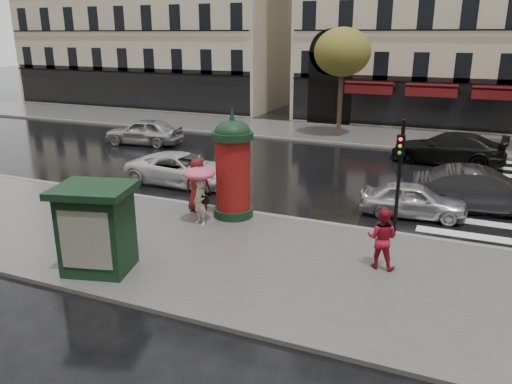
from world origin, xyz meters
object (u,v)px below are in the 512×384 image
at_px(car_silver, 413,200).
at_px(car_darkgrey, 481,190).
at_px(woman_umbrella, 200,186).
at_px(woman_red, 382,238).
at_px(man_burgundy, 198,185).
at_px(morris_column, 233,165).
at_px(traffic_light, 399,168).
at_px(car_white, 182,169).
at_px(car_black, 448,148).
at_px(newsstand, 97,228).
at_px(car_far_silver, 144,132).

xyz_separation_m(car_silver, car_darkgrey, (2.19, 1.57, 0.17)).
bearing_deg(woman_umbrella, woman_red, -8.81).
xyz_separation_m(woman_red, car_darkgrey, (2.51, 6.41, -0.18)).
bearing_deg(car_silver, man_burgundy, 105.72).
height_order(morris_column, traffic_light, morris_column).
distance_m(car_white, car_black, 13.29).
height_order(traffic_light, newsstand, traffic_light).
relative_size(morris_column, traffic_light, 1.04).
bearing_deg(newsstand, car_white, 106.08).
distance_m(woman_red, newsstand, 7.65).
distance_m(car_silver, car_black, 8.58).
xyz_separation_m(traffic_light, car_darkgrey, (2.50, 3.98, -1.56)).
relative_size(morris_column, car_white, 0.79).
height_order(woman_umbrella, car_darkgrey, woman_umbrella).
relative_size(traffic_light, car_darkgrey, 0.77).
bearing_deg(car_far_silver, man_burgundy, 36.26).
distance_m(car_darkgrey, car_far_silver, 18.75).
xyz_separation_m(morris_column, car_silver, (5.77, 2.73, -1.33)).
distance_m(traffic_light, car_white, 9.86).
bearing_deg(traffic_light, car_black, 84.72).
bearing_deg(car_white, newsstand, -162.40).
relative_size(woman_red, car_darkgrey, 0.35).
distance_m(woman_umbrella, car_white, 5.28).
bearing_deg(car_far_silver, woman_red, 46.74).
xyz_separation_m(woman_red, car_black, (1.03, 13.39, -0.19)).
distance_m(man_burgundy, morris_column, 1.65).
relative_size(car_black, car_far_silver, 1.20).
relative_size(car_silver, car_far_silver, 0.81).
height_order(woman_umbrella, newsstand, newsstand).
height_order(man_burgundy, car_darkgrey, man_burgundy).
xyz_separation_m(woman_red, morris_column, (-5.46, 2.10, 0.98)).
xyz_separation_m(woman_red, car_silver, (0.32, 4.83, -0.35)).
xyz_separation_m(woman_umbrella, traffic_light, (6.14, 1.48, 0.91)).
xyz_separation_m(woman_umbrella, man_burgundy, (-0.74, 1.15, -0.36)).
bearing_deg(traffic_light, woman_umbrella, -166.47).
distance_m(woman_umbrella, newsstand, 4.15).
relative_size(morris_column, car_black, 0.71).
distance_m(traffic_light, car_silver, 2.98).
height_order(newsstand, car_white, newsstand).
bearing_deg(newsstand, car_silver, 47.46).
height_order(car_silver, car_darkgrey, car_darkgrey).
distance_m(morris_column, car_black, 13.07).
relative_size(morris_column, car_darkgrey, 0.79).
distance_m(man_burgundy, car_white, 3.89).
relative_size(car_silver, car_white, 0.76).
xyz_separation_m(woman_umbrella, car_far_silver, (-9.49, 10.26, -0.68)).
xyz_separation_m(morris_column, newsstand, (-1.52, -5.21, -0.61)).
distance_m(car_silver, car_darkgrey, 2.71).
bearing_deg(traffic_light, woman_red, -90.36).
bearing_deg(man_burgundy, woman_red, 152.79).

